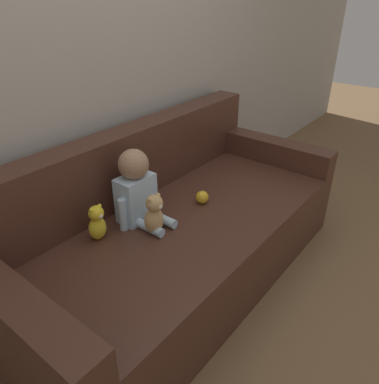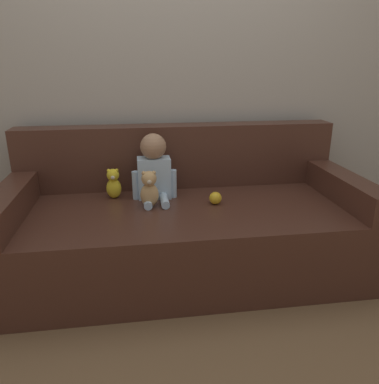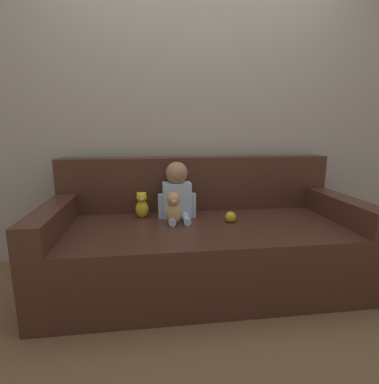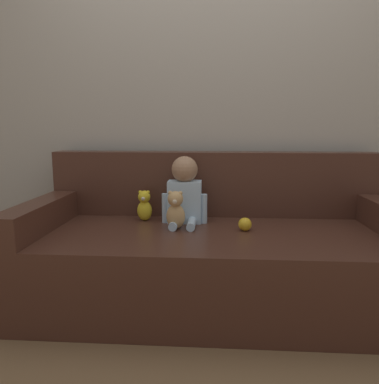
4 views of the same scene
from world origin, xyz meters
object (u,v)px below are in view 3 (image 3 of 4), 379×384
(person_baby, at_px, (177,193))
(plush_toy_side, at_px, (142,205))
(couch, at_px, (203,240))
(toy_ball, at_px, (231,217))
(teddy_bear_brown, at_px, (174,208))

(person_baby, height_order, plush_toy_side, person_baby)
(person_baby, distance_m, plush_toy_side, 0.28)
(couch, height_order, toy_ball, couch)
(teddy_bear_brown, bearing_deg, person_baby, 76.02)
(person_baby, bearing_deg, toy_ball, -25.11)
(person_baby, xyz_separation_m, toy_ball, (0.37, -0.17, -0.15))
(teddy_bear_brown, bearing_deg, couch, 13.18)
(teddy_bear_brown, distance_m, toy_ball, 0.42)
(person_baby, relative_size, teddy_bear_brown, 1.83)
(couch, distance_m, plush_toy_side, 0.53)
(plush_toy_side, bearing_deg, person_baby, -6.68)
(teddy_bear_brown, xyz_separation_m, plush_toy_side, (-0.22, 0.19, -0.02))
(person_baby, relative_size, plush_toy_side, 2.12)
(couch, xyz_separation_m, toy_ball, (0.19, -0.06, 0.19))
(teddy_bear_brown, height_order, plush_toy_side, teddy_bear_brown)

